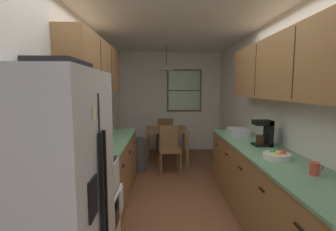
{
  "coord_description": "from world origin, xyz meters",
  "views": [
    {
      "loc": [
        -0.23,
        -2.65,
        1.63
      ],
      "look_at": [
        -0.12,
        1.19,
        1.19
      ],
      "focal_mm": 25.71,
      "sensor_mm": 36.0,
      "label": 1
    }
  ],
  "objects_px": {
    "dining_chair_far": "(165,134)",
    "fruit_bowl": "(277,155)",
    "table_serving_bowl": "(172,127)",
    "trash_bin": "(138,154)",
    "storage_canister": "(94,144)",
    "dining_chair_near": "(169,147)",
    "mug_by_coffeemaker": "(315,169)",
    "dish_rack": "(238,132)",
    "coffee_maker": "(265,132)",
    "dining_table": "(166,134)",
    "stove_range": "(81,211)",
    "microwave_over_range": "(62,79)",
    "refrigerator": "(44,213)"
  },
  "relations": [
    {
      "from": "dining_chair_far",
      "to": "fruit_bowl",
      "type": "height_order",
      "value": "fruit_bowl"
    },
    {
      "from": "dining_chair_far",
      "to": "table_serving_bowl",
      "type": "height_order",
      "value": "dining_chair_far"
    },
    {
      "from": "trash_bin",
      "to": "storage_canister",
      "type": "bearing_deg",
      "value": -98.8
    },
    {
      "from": "trash_bin",
      "to": "table_serving_bowl",
      "type": "height_order",
      "value": "table_serving_bowl"
    },
    {
      "from": "dining_chair_near",
      "to": "mug_by_coffeemaker",
      "type": "relative_size",
      "value": 7.91
    },
    {
      "from": "dish_rack",
      "to": "coffee_maker",
      "type": "bearing_deg",
      "value": -81.43
    },
    {
      "from": "table_serving_bowl",
      "to": "dining_table",
      "type": "bearing_deg",
      "value": 179.34
    },
    {
      "from": "dish_rack",
      "to": "table_serving_bowl",
      "type": "distance_m",
      "value": 1.81
    },
    {
      "from": "coffee_maker",
      "to": "fruit_bowl",
      "type": "bearing_deg",
      "value": -101.59
    },
    {
      "from": "dish_rack",
      "to": "table_serving_bowl",
      "type": "height_order",
      "value": "dish_rack"
    },
    {
      "from": "table_serving_bowl",
      "to": "mug_by_coffeemaker",
      "type": "bearing_deg",
      "value": -72.05
    },
    {
      "from": "dish_rack",
      "to": "dining_chair_far",
      "type": "bearing_deg",
      "value": 117.1
    },
    {
      "from": "dining_table",
      "to": "dining_chair_far",
      "type": "distance_m",
      "value": 0.67
    },
    {
      "from": "stove_range",
      "to": "microwave_over_range",
      "type": "xyz_separation_m",
      "value": [
        -0.11,
        0.0,
        1.24
      ]
    },
    {
      "from": "trash_bin",
      "to": "table_serving_bowl",
      "type": "bearing_deg",
      "value": 37.8
    },
    {
      "from": "storage_canister",
      "to": "mug_by_coffeemaker",
      "type": "bearing_deg",
      "value": -21.28
    },
    {
      "from": "fruit_bowl",
      "to": "stove_range",
      "type": "bearing_deg",
      "value": -173.92
    },
    {
      "from": "dining_chair_near",
      "to": "dining_table",
      "type": "bearing_deg",
      "value": 93.74
    },
    {
      "from": "coffee_maker",
      "to": "table_serving_bowl",
      "type": "distance_m",
      "value": 2.5
    },
    {
      "from": "dining_table",
      "to": "dining_chair_near",
      "type": "bearing_deg",
      "value": -86.26
    },
    {
      "from": "dining_table",
      "to": "coffee_maker",
      "type": "relative_size",
      "value": 2.75
    },
    {
      "from": "dining_chair_near",
      "to": "trash_bin",
      "type": "relative_size",
      "value": 1.39
    },
    {
      "from": "dining_chair_near",
      "to": "dining_chair_far",
      "type": "height_order",
      "value": "same"
    },
    {
      "from": "dining_table",
      "to": "coffee_maker",
      "type": "distance_m",
      "value": 2.58
    },
    {
      "from": "refrigerator",
      "to": "stove_range",
      "type": "xyz_separation_m",
      "value": [
        -0.04,
        0.76,
        -0.4
      ]
    },
    {
      "from": "table_serving_bowl",
      "to": "trash_bin",
      "type": "bearing_deg",
      "value": -142.2
    },
    {
      "from": "refrigerator",
      "to": "dining_chair_far",
      "type": "relative_size",
      "value": 1.93
    },
    {
      "from": "stove_range",
      "to": "mug_by_coffeemaker",
      "type": "distance_m",
      "value": 2.13
    },
    {
      "from": "trash_bin",
      "to": "fruit_bowl",
      "type": "height_order",
      "value": "fruit_bowl"
    },
    {
      "from": "microwave_over_range",
      "to": "dining_table",
      "type": "bearing_deg",
      "value": 71.88
    },
    {
      "from": "storage_canister",
      "to": "dish_rack",
      "type": "relative_size",
      "value": 0.53
    },
    {
      "from": "dining_table",
      "to": "storage_canister",
      "type": "relative_size",
      "value": 5.02
    },
    {
      "from": "storage_canister",
      "to": "coffee_maker",
      "type": "relative_size",
      "value": 0.55
    },
    {
      "from": "storage_canister",
      "to": "dish_rack",
      "type": "bearing_deg",
      "value": 25.99
    },
    {
      "from": "dining_chair_near",
      "to": "dish_rack",
      "type": "height_order",
      "value": "dish_rack"
    },
    {
      "from": "microwave_over_range",
      "to": "dish_rack",
      "type": "height_order",
      "value": "microwave_over_range"
    },
    {
      "from": "refrigerator",
      "to": "trash_bin",
      "type": "distance_m",
      "value": 3.3
    },
    {
      "from": "dining_table",
      "to": "trash_bin",
      "type": "bearing_deg",
      "value": -137.09
    },
    {
      "from": "coffee_maker",
      "to": "mug_by_coffeemaker",
      "type": "bearing_deg",
      "value": -91.14
    },
    {
      "from": "dining_chair_far",
      "to": "table_serving_bowl",
      "type": "xyz_separation_m",
      "value": [
        0.14,
        -0.66,
        0.28
      ]
    },
    {
      "from": "refrigerator",
      "to": "table_serving_bowl",
      "type": "bearing_deg",
      "value": 75.93
    },
    {
      "from": "table_serving_bowl",
      "to": "refrigerator",
      "type": "bearing_deg",
      "value": -104.07
    },
    {
      "from": "storage_canister",
      "to": "fruit_bowl",
      "type": "distance_m",
      "value": 1.99
    },
    {
      "from": "refrigerator",
      "to": "trash_bin",
      "type": "height_order",
      "value": "refrigerator"
    },
    {
      "from": "microwave_over_range",
      "to": "dining_chair_near",
      "type": "distance_m",
      "value": 2.86
    },
    {
      "from": "dining_table",
      "to": "dining_chair_near",
      "type": "height_order",
      "value": "dining_chair_near"
    },
    {
      "from": "refrigerator",
      "to": "microwave_over_range",
      "type": "bearing_deg",
      "value": 101.7
    },
    {
      "from": "microwave_over_range",
      "to": "dish_rack",
      "type": "relative_size",
      "value": 1.86
    },
    {
      "from": "refrigerator",
      "to": "fruit_bowl",
      "type": "bearing_deg",
      "value": 26.77
    },
    {
      "from": "refrigerator",
      "to": "stove_range",
      "type": "height_order",
      "value": "refrigerator"
    }
  ]
}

